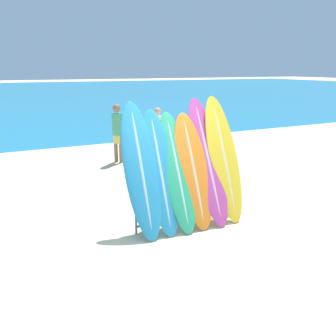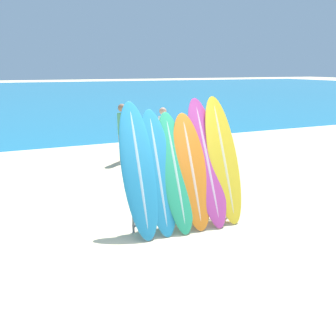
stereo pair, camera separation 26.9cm
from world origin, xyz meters
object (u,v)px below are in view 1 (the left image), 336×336
person_near_water (118,131)px  surfboard_slot_2 (177,171)px  surfboard_slot_1 (160,172)px  person_mid_beach (158,132)px  surfboard_slot_0 (141,170)px  surfboard_slot_3 (193,170)px  surfboard_slot_5 (224,158)px  surfboard_rack (186,201)px  surfboard_slot_4 (208,161)px

person_near_water → surfboard_slot_2: bearing=138.2°
surfboard_slot_1 → person_mid_beach: 4.34m
surfboard_slot_0 → person_mid_beach: 4.46m
surfboard_slot_3 → person_mid_beach: surfboard_slot_3 is taller
surfboard_slot_1 → surfboard_slot_3: bearing=-2.7°
surfboard_slot_0 → surfboard_slot_1: 0.34m
surfboard_slot_3 → surfboard_slot_5: surfboard_slot_5 is taller
surfboard_slot_2 → surfboard_rack: bearing=-23.4°
person_mid_beach → surfboard_slot_5: bearing=65.5°
surfboard_rack → surfboard_slot_0: (-0.80, 0.10, 0.64)m
surfboard_rack → person_near_water: bearing=90.0°
surfboard_slot_0 → surfboard_slot_4: 1.28m
surfboard_slot_3 → surfboard_slot_1: bearing=177.3°
surfboard_slot_4 → person_near_water: size_ratio=1.27×
surfboard_slot_5 → person_near_water: (-0.82, 4.27, -0.17)m
surfboard_slot_1 → surfboard_slot_5: (1.27, 0.03, 0.09)m
surfboard_slot_0 → surfboard_slot_4: (1.28, 0.03, 0.00)m
surfboard_rack → person_near_water: (-0.00, 4.38, 0.49)m
surfboard_rack → surfboard_slot_2: bearing=156.6°
surfboard_slot_1 → surfboard_slot_2: surfboard_slot_1 is taller
surfboard_slot_1 → person_near_water: (0.46, 4.30, -0.08)m
surfboard_rack → surfboard_slot_1: size_ratio=0.96×
surfboard_rack → surfboard_slot_4: bearing=15.2°
surfboard_slot_1 → surfboard_slot_2: bearing=-2.6°
surfboard_slot_3 → surfboard_slot_4: (0.34, 0.08, 0.12)m
surfboard_slot_3 → person_near_water: surfboard_slot_3 is taller
surfboard_slot_0 → surfboard_slot_2: 0.65m
surfboard_slot_1 → surfboard_slot_5: surfboard_slot_5 is taller
surfboard_rack → surfboard_slot_0: 1.03m
surfboard_slot_1 → surfboard_slot_5: bearing=1.6°
surfboard_slot_0 → surfboard_slot_3: 0.95m
surfboard_rack → person_mid_beach: size_ratio=1.22×
surfboard_slot_1 → person_mid_beach: surfboard_slot_1 is taller
surfboard_slot_1 → surfboard_slot_2: size_ratio=1.03×
surfboard_slot_5 → person_near_water: bearing=100.8°
surfboard_slot_0 → surfboard_slot_3: bearing=-3.0°
surfboard_rack → surfboard_slot_1: (-0.46, 0.08, 0.57)m
surfboard_slot_0 → person_mid_beach: size_ratio=1.36×
surfboard_slot_1 → surfboard_slot_4: 0.95m
surfboard_slot_5 → person_mid_beach: bearing=85.3°
surfboard_slot_2 → surfboard_slot_4: 0.65m
surfboard_slot_4 → surfboard_slot_5: surfboard_slot_5 is taller
surfboard_slot_0 → person_mid_beach: (1.94, 4.01, -0.21)m
surfboard_slot_3 → person_near_water: 4.33m
surfboard_slot_1 → surfboard_slot_3: 0.61m
person_near_water → surfboard_slot_0: bearing=129.8°
surfboard_slot_3 → surfboard_rack: bearing=-160.9°
surfboard_rack → person_mid_beach: 4.29m
surfboard_rack → person_mid_beach: person_mid_beach is taller
surfboard_slot_0 → surfboard_slot_3: (0.94, -0.05, -0.11)m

